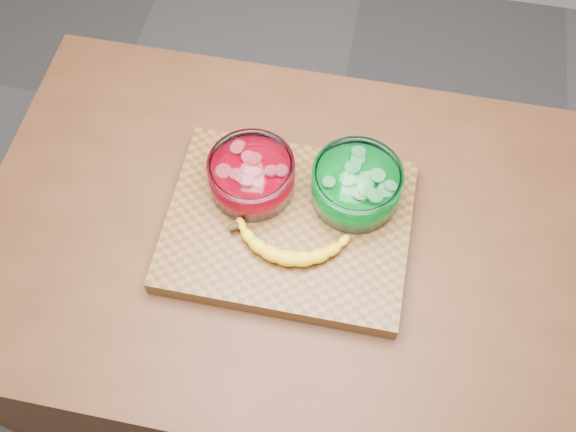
# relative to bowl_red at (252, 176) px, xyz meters

# --- Properties ---
(ground) EXTENTS (3.50, 3.50, 0.00)m
(ground) POSITION_rel_bowl_red_xyz_m (0.08, -0.06, -0.98)
(ground) COLOR #4F4F53
(ground) RESTS_ON ground
(counter) EXTENTS (1.20, 0.80, 0.90)m
(counter) POSITION_rel_bowl_red_xyz_m (0.08, -0.06, -0.53)
(counter) COLOR #502B18
(counter) RESTS_ON ground
(cutting_board) EXTENTS (0.45, 0.35, 0.04)m
(cutting_board) POSITION_rel_bowl_red_xyz_m (0.08, -0.06, -0.06)
(cutting_board) COLOR brown
(cutting_board) RESTS_ON counter
(bowl_red) EXTENTS (0.16, 0.16, 0.08)m
(bowl_red) POSITION_rel_bowl_red_xyz_m (0.00, 0.00, 0.00)
(bowl_red) COLOR white
(bowl_red) RESTS_ON cutting_board
(bowl_green) EXTENTS (0.17, 0.17, 0.08)m
(bowl_green) POSITION_rel_bowl_red_xyz_m (0.19, 0.02, 0.00)
(bowl_green) COLOR white
(bowl_green) RESTS_ON cutting_board
(banana) EXTENTS (0.24, 0.11, 0.03)m
(banana) POSITION_rel_bowl_red_xyz_m (0.09, -0.12, -0.02)
(banana) COLOR yellow
(banana) RESTS_ON cutting_board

